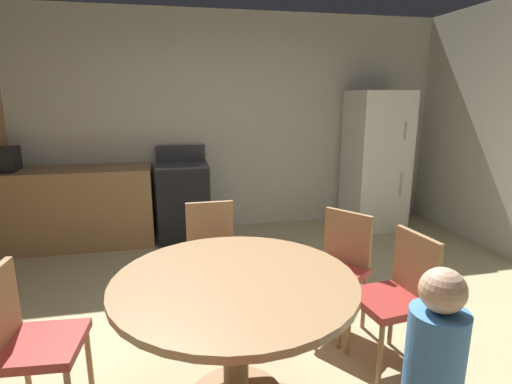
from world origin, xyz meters
The scene contains 10 objects.
ground_plane centered at (0.00, 0.00, 0.00)m, with size 14.00×14.00×0.00m, color tan.
wall_back centered at (0.00, 2.97, 1.35)m, with size 6.20×0.12×2.70m, color beige.
kitchen_counter centered at (-1.78, 2.57, 0.45)m, with size 2.03×0.60×0.90m, color #9E754C.
oven_range centered at (-0.42, 2.57, 0.47)m, with size 0.60×0.60×1.10m.
refrigerator centered at (2.04, 2.52, 0.88)m, with size 0.68×0.68×1.76m.
dining_table centered at (-0.24, -0.25, 0.61)m, with size 1.30×1.30×0.76m.
chair_northeast centered at (0.63, 0.37, 0.50)m, with size 0.56×0.56×0.87m.
chair_east centered at (0.82, -0.12, 0.50)m, with size 0.45×0.45×0.87m.
chair_west centered at (-1.30, -0.17, 0.50)m, with size 0.43×0.43×0.87m.
chair_north centered at (-0.25, 0.81, 0.50)m, with size 0.41×0.41×0.87m.
Camera 1 is at (-0.53, -2.17, 1.70)m, focal length 28.12 mm.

